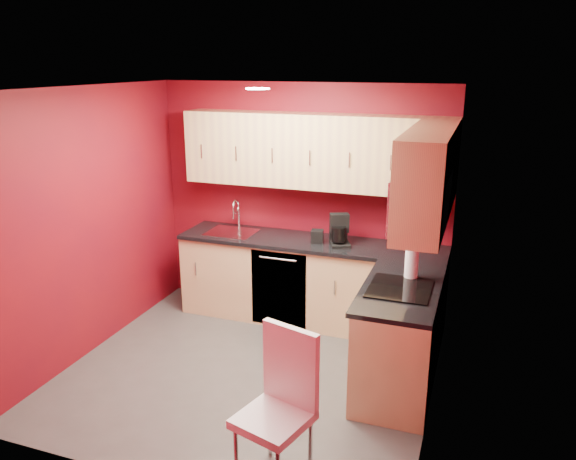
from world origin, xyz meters
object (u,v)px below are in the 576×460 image
Objects in this scene: sink at (232,229)px; dining_chair at (273,411)px; microwave at (420,202)px; paper_towel at (411,264)px; coffee_maker at (340,231)px; napkin_holder at (317,236)px.

sink is 0.49× the size of dining_chair.
microwave reaches higher than dining_chair.
paper_towel is at bearing 103.39° from microwave.
sink is 2.16m from paper_towel.
microwave reaches higher than sink.
dining_chair is at bearing -110.64° from paper_towel.
microwave is at bearing -71.51° from coffee_maker.
dining_chair is at bearing -116.37° from microwave.
sink is at bearing 152.79° from coffee_maker.
dining_chair is (0.17, -2.34, -0.54)m from coffee_maker.
coffee_maker is 0.26m from napkin_holder.
coffee_maker reaches higher than paper_towel.
sink reaches higher than dining_chair.
microwave is 0.68m from paper_towel.
sink is (-2.09, 1.00, -0.72)m from microwave.
coffee_maker is 2.40× the size of napkin_holder.
sink reaches higher than paper_towel.
napkin_holder is at bearing -2.92° from sink.
sink is 3.95× the size of napkin_holder.
napkin_holder is 0.13× the size of dining_chair.
dining_chair is at bearing -59.77° from sink.
napkin_holder is 0.50× the size of paper_towel.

